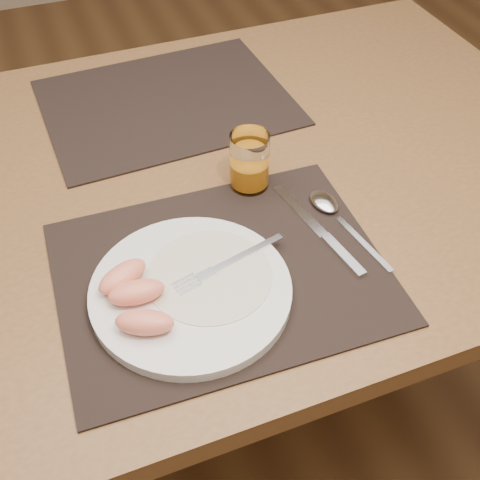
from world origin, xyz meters
name	(u,v)px	position (x,y,z in m)	size (l,w,h in m)	color
ground	(209,404)	(0.00, 0.00, 0.00)	(5.00, 5.00, 0.00)	brown
table	(195,212)	(0.00, 0.00, 0.67)	(1.40, 0.90, 0.75)	brown
placemat_near	(221,272)	(-0.03, -0.22, 0.75)	(0.45, 0.35, 0.00)	black
placemat_far	(167,102)	(0.02, 0.22, 0.75)	(0.45, 0.35, 0.00)	black
plate	(191,291)	(-0.08, -0.24, 0.76)	(0.27, 0.27, 0.02)	white
plate_dressing	(209,275)	(-0.05, -0.23, 0.77)	(0.17, 0.17, 0.00)	white
fork	(221,267)	(-0.03, -0.23, 0.77)	(0.17, 0.06, 0.00)	silver
knife	(324,236)	(0.14, -0.21, 0.76)	(0.05, 0.22, 0.01)	silver
spoon	(330,208)	(0.17, -0.16, 0.76)	(0.05, 0.19, 0.01)	silver
juice_glass	(249,164)	(0.08, -0.06, 0.80)	(0.06, 0.06, 0.09)	white
grapefruit_wedges	(134,296)	(-0.15, -0.25, 0.78)	(0.09, 0.15, 0.03)	#FF8D68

